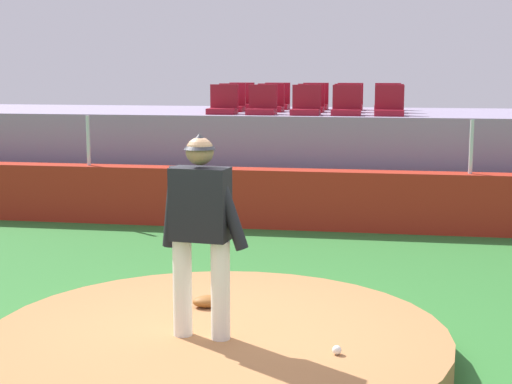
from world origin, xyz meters
name	(u,v)px	position (x,y,z in m)	size (l,w,h in m)	color
ground_plane	(218,359)	(0.00, 0.00, 0.00)	(60.00, 60.00, 0.00)	#2D6D2C
pitchers_mound	(218,345)	(0.00, 0.00, 0.13)	(3.99, 3.99, 0.25)	#A46D3F
pitcher	(201,221)	(-0.10, -0.16, 1.24)	(0.75, 0.30, 1.71)	silver
baseball	(337,350)	(1.05, -0.38, 0.29)	(0.07, 0.07, 0.07)	white
fielding_glove	(208,301)	(-0.23, 0.65, 0.31)	(0.30, 0.20, 0.11)	brown
brick_barrier	(295,199)	(0.00, 5.64, 0.46)	(17.58, 0.40, 0.92)	#A32718
fence_post_left	(88,140)	(-3.38, 5.64, 1.32)	(0.06, 0.06, 0.81)	silver
fence_post_right	(471,147)	(2.63, 5.64, 1.32)	(0.06, 0.06, 0.81)	silver
bleacher_platform	(310,158)	(0.00, 7.90, 0.85)	(15.61, 3.19, 1.70)	gray
stadium_chair_0	(223,105)	(-1.41, 6.85, 1.86)	(0.48, 0.44, 0.50)	maroon
stadium_chair_1	(262,105)	(-0.73, 6.84, 1.86)	(0.48, 0.44, 0.50)	maroon
stadium_chair_2	(306,106)	(0.03, 6.81, 1.86)	(0.48, 0.44, 0.50)	maroon
stadium_chair_3	(346,106)	(0.70, 6.84, 1.86)	(0.48, 0.44, 0.50)	maroon
stadium_chair_4	(389,106)	(1.41, 6.85, 1.86)	(0.48, 0.44, 0.50)	maroon
stadium_chair_5	(231,103)	(-1.43, 7.67, 1.86)	(0.48, 0.44, 0.50)	maroon
stadium_chair_6	(270,103)	(-0.72, 7.70, 1.86)	(0.48, 0.44, 0.50)	maroon
stadium_chair_7	(311,103)	(0.02, 7.69, 1.86)	(0.48, 0.44, 0.50)	maroon
stadium_chair_8	(348,103)	(0.67, 7.70, 1.86)	(0.48, 0.44, 0.50)	maroon
stadium_chair_9	(390,104)	(1.41, 7.67, 1.86)	(0.48, 0.44, 0.50)	maroon
stadium_chair_10	(241,101)	(-1.41, 8.51, 1.86)	(0.48, 0.44, 0.50)	maroon
stadium_chair_11	(277,101)	(-0.72, 8.53, 1.86)	(0.48, 0.44, 0.50)	maroon
stadium_chair_12	(315,101)	(0.02, 8.53, 1.86)	(0.48, 0.44, 0.50)	maroon
stadium_chair_13	(350,101)	(0.67, 8.52, 1.86)	(0.48, 0.44, 0.50)	maroon
stadium_chair_14	(388,102)	(1.37, 8.53, 1.86)	(0.48, 0.44, 0.50)	maroon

